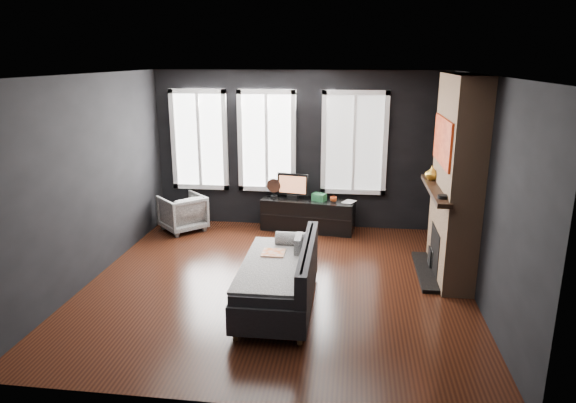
# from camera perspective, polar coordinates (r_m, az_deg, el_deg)

# --- Properties ---
(floor) EXTENTS (5.00, 5.00, 0.00)m
(floor) POSITION_cam_1_polar(r_m,az_deg,el_deg) (6.92, -1.15, -9.05)
(floor) COLOR black
(floor) RESTS_ON ground
(ceiling) EXTENTS (5.00, 5.00, 0.00)m
(ceiling) POSITION_cam_1_polar(r_m,az_deg,el_deg) (6.28, -1.29, 13.91)
(ceiling) COLOR white
(ceiling) RESTS_ON ground
(wall_back) EXTENTS (5.00, 0.02, 2.70)m
(wall_back) POSITION_cam_1_polar(r_m,az_deg,el_deg) (8.90, 1.19, 5.71)
(wall_back) COLOR black
(wall_back) RESTS_ON ground
(wall_left) EXTENTS (0.02, 5.00, 2.70)m
(wall_left) POSITION_cam_1_polar(r_m,az_deg,el_deg) (7.27, -21.12, 2.35)
(wall_left) COLOR black
(wall_left) RESTS_ON ground
(wall_right) EXTENTS (0.02, 5.00, 2.70)m
(wall_right) POSITION_cam_1_polar(r_m,az_deg,el_deg) (6.59, 20.83, 1.08)
(wall_right) COLOR black
(wall_right) RESTS_ON ground
(windows) EXTENTS (4.00, 0.16, 1.76)m
(windows) POSITION_cam_1_polar(r_m,az_deg,el_deg) (8.80, -1.79, 12.35)
(windows) COLOR white
(windows) RESTS_ON wall_back
(fireplace) EXTENTS (0.70, 1.62, 2.70)m
(fireplace) POSITION_cam_1_polar(r_m,az_deg,el_deg) (7.11, 18.20, 2.36)
(fireplace) COLOR #93724C
(fireplace) RESTS_ON floor
(sofa) EXTENTS (0.95, 1.87, 0.80)m
(sofa) POSITION_cam_1_polar(r_m,az_deg,el_deg) (6.17, -1.13, -8.15)
(sofa) COLOR black
(sofa) RESTS_ON floor
(stripe_pillow) EXTENTS (0.08, 0.35, 0.35)m
(stripe_pillow) POSITION_cam_1_polar(r_m,az_deg,el_deg) (6.47, 1.17, -5.32)
(stripe_pillow) COLOR gray
(stripe_pillow) RESTS_ON sofa
(armchair) EXTENTS (0.92, 0.92, 0.69)m
(armchair) POSITION_cam_1_polar(r_m,az_deg,el_deg) (9.03, -11.64, -1.04)
(armchair) COLOR white
(armchair) RESTS_ON floor
(media_console) EXTENTS (1.63, 0.69, 0.54)m
(media_console) POSITION_cam_1_polar(r_m,az_deg,el_deg) (8.88, 2.25, -1.48)
(media_console) COLOR black
(media_console) RESTS_ON floor
(monitor) EXTENTS (0.57, 0.22, 0.50)m
(monitor) POSITION_cam_1_polar(r_m,az_deg,el_deg) (8.83, 0.55, 1.92)
(monitor) COLOR black
(monitor) RESTS_ON media_console
(desk_fan) EXTENTS (0.27, 0.27, 0.35)m
(desk_fan) POSITION_cam_1_polar(r_m,az_deg,el_deg) (8.90, -1.57, 1.55)
(desk_fan) COLOR #9A9A9A
(desk_fan) RESTS_ON media_console
(mug) EXTENTS (0.13, 0.10, 0.11)m
(mug) POSITION_cam_1_polar(r_m,az_deg,el_deg) (8.69, 5.07, 0.34)
(mug) COLOR #D1501F
(mug) RESTS_ON media_console
(book) EXTENTS (0.17, 0.09, 0.24)m
(book) POSITION_cam_1_polar(r_m,az_deg,el_deg) (8.69, 6.30, 0.76)
(book) COLOR #A39883
(book) RESTS_ON media_console
(storage_box) EXTENTS (0.27, 0.23, 0.12)m
(storage_box) POSITION_cam_1_polar(r_m,az_deg,el_deg) (8.74, 3.49, 0.49)
(storage_box) COLOR #28713F
(storage_box) RESTS_ON media_console
(mantel_vase) EXTENTS (0.24, 0.25, 0.19)m
(mantel_vase) POSITION_cam_1_polar(r_m,az_deg,el_deg) (7.51, 15.71, 3.05)
(mantel_vase) COLOR gold
(mantel_vase) RESTS_ON fireplace
(mantel_clock) EXTENTS (0.15, 0.15, 0.04)m
(mantel_clock) POSITION_cam_1_polar(r_m,az_deg,el_deg) (6.57, 16.83, 0.51)
(mantel_clock) COLOR black
(mantel_clock) RESTS_ON fireplace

